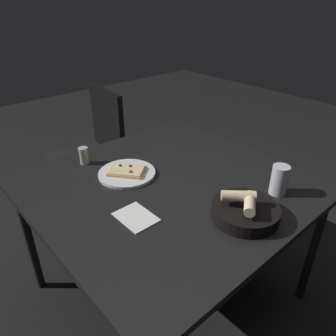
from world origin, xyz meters
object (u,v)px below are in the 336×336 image
object	(u,v)px
pizza_plate	(127,173)
bread_basket	(245,210)
pepper_shaker	(84,157)
dining_table	(169,192)
beer_glass	(279,182)
chair_near	(95,146)

from	to	relation	value
pizza_plate	bread_basket	bearing A→B (deg)	-165.35
pizza_plate	pepper_shaker	distance (m)	0.25
dining_table	beer_glass	distance (m)	0.48
beer_glass	pepper_shaker	xyz separation A→B (m)	(0.79, 0.48, -0.02)
pizza_plate	beer_glass	size ratio (longest dim) A/B	2.06
beer_glass	chair_near	xyz separation A→B (m)	(1.34, 0.13, -0.26)
beer_glass	pepper_shaker	distance (m)	0.93
beer_glass	bread_basket	bearing A→B (deg)	91.74
pizza_plate	beer_glass	bearing A→B (deg)	-144.92
pizza_plate	pepper_shaker	xyz separation A→B (m)	(0.23, 0.09, 0.03)
chair_near	pizza_plate	bearing A→B (deg)	161.66
bread_basket	chair_near	bearing A→B (deg)	-4.81
pepper_shaker	chair_near	bearing A→B (deg)	-32.62
pizza_plate	dining_table	bearing A→B (deg)	-152.60
pizza_plate	bread_basket	world-z (taller)	bread_basket
bread_basket	beer_glass	distance (m)	0.24
pepper_shaker	dining_table	bearing A→B (deg)	-155.57
dining_table	pepper_shaker	distance (m)	0.47
dining_table	chair_near	bearing A→B (deg)	-9.54
pizza_plate	bread_basket	distance (m)	0.58
dining_table	pepper_shaker	size ratio (longest dim) A/B	13.33
chair_near	bread_basket	bearing A→B (deg)	175.19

